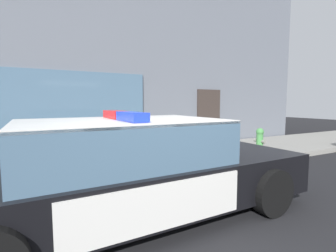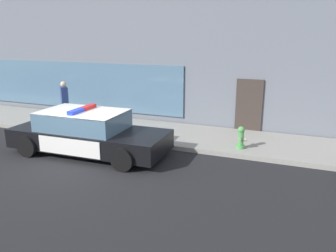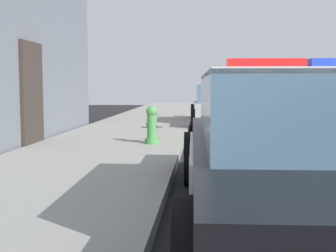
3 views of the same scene
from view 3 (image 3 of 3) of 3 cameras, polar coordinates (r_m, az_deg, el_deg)
name	(u,v)px [view 3 (image 3 of 3)]	position (r m, az deg, el deg)	size (l,w,h in m)	color
sidewalk	(17,207)	(4.76, -18.64, -9.68)	(48.00, 2.88, 0.15)	gray
police_cruiser	(300,153)	(4.14, 16.40, -3.28)	(5.09, 2.21, 1.49)	black
fire_hydrant	(152,125)	(8.65, -2.05, 0.09)	(0.34, 0.39, 0.73)	#4C994C
car_down_street	(224,106)	(13.68, 7.14, 2.50)	(4.38, 2.12, 1.29)	#B7B7BC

